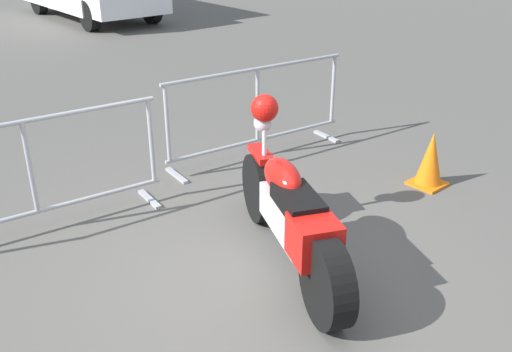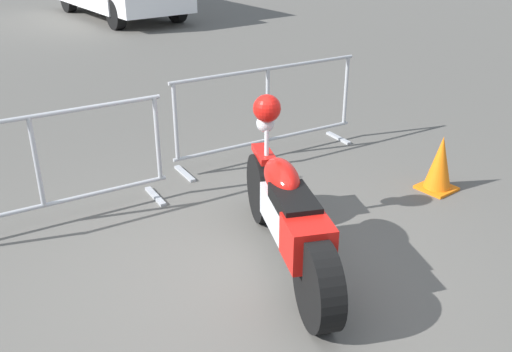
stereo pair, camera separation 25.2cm
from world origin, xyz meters
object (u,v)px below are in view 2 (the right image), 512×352
Objects in this scene: crowd_barrier_near at (38,170)px; traffic_cone at (440,164)px; crowd_barrier_far at (267,111)px; motorcycle at (287,213)px.

traffic_cone is (3.47, -1.80, -0.27)m from crowd_barrier_near.
crowd_barrier_far is 4.00× the size of traffic_cone.
motorcycle is at bearing -125.39° from crowd_barrier_far.
motorcycle is 2.29m from crowd_barrier_near.
crowd_barrier_far is at bearing 114.59° from traffic_cone.
crowd_barrier_near reaches higher than traffic_cone.
traffic_cone is at bearing -63.16° from motorcycle.
traffic_cone is (0.82, -1.80, -0.27)m from crowd_barrier_far.
motorcycle is at bearing -54.61° from crowd_barrier_near.
crowd_barrier_near is 2.65m from crowd_barrier_far.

